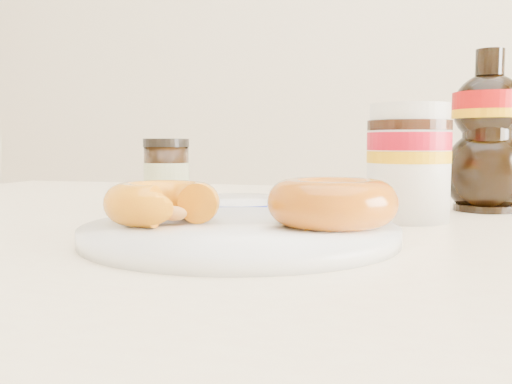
% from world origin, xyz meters
% --- Properties ---
extents(dining_table, '(1.40, 0.90, 0.75)m').
position_xyz_m(dining_table, '(0.00, 0.10, 0.67)').
color(dining_table, '#F8E8BC').
rests_on(dining_table, ground).
extents(plate, '(0.25, 0.25, 0.01)m').
position_xyz_m(plate, '(-0.08, -0.03, 0.76)').
color(plate, white).
rests_on(plate, dining_table).
extents(donut_bitten, '(0.10, 0.10, 0.03)m').
position_xyz_m(donut_bitten, '(-0.14, -0.03, 0.78)').
color(donut_bitten, orange).
rests_on(donut_bitten, plate).
extents(donut_whole, '(0.14, 0.14, 0.04)m').
position_xyz_m(donut_whole, '(-0.01, -0.01, 0.78)').
color(donut_whole, '#AA620B').
rests_on(donut_whole, plate).
extents(nutella_jar, '(0.08, 0.08, 0.12)m').
position_xyz_m(nutella_jar, '(0.05, 0.13, 0.81)').
color(nutella_jar, white).
rests_on(nutella_jar, dining_table).
extents(syrup_bottle, '(0.10, 0.08, 0.18)m').
position_xyz_m(syrup_bottle, '(0.14, 0.24, 0.84)').
color(syrup_bottle, black).
rests_on(syrup_bottle, dining_table).
extents(dark_jar, '(0.05, 0.05, 0.08)m').
position_xyz_m(dark_jar, '(-0.21, 0.13, 0.79)').
color(dark_jar, black).
rests_on(dark_jar, dining_table).
extents(blue_rim_saucer, '(0.14, 0.14, 0.01)m').
position_xyz_m(blue_rim_saucer, '(-0.14, 0.16, 0.76)').
color(blue_rim_saucer, white).
rests_on(blue_rim_saucer, dining_table).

